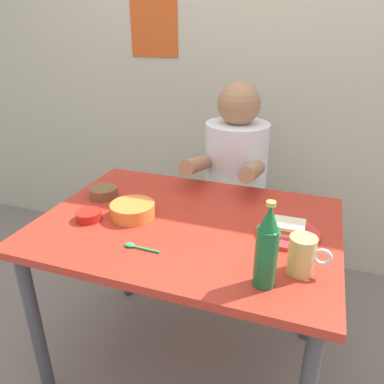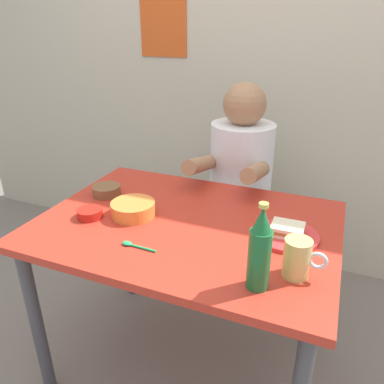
# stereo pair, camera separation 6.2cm
# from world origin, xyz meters

# --- Properties ---
(ground_plane) EXTENTS (6.00, 6.00, 0.00)m
(ground_plane) POSITION_xyz_m (0.00, 0.00, 0.00)
(ground_plane) COLOR slate
(wall_back) EXTENTS (4.40, 0.09, 2.60)m
(wall_back) POSITION_xyz_m (-0.00, 1.05, 1.30)
(wall_back) COLOR #BCB299
(wall_back) RESTS_ON ground
(dining_table) EXTENTS (1.10, 0.80, 0.74)m
(dining_table) POSITION_xyz_m (0.00, 0.00, 0.65)
(dining_table) COLOR #B72D1E
(dining_table) RESTS_ON ground
(stool) EXTENTS (0.34, 0.34, 0.45)m
(stool) POSITION_xyz_m (0.04, 0.63, 0.35)
(stool) COLOR #4C4C51
(stool) RESTS_ON ground
(person_seated) EXTENTS (0.33, 0.56, 0.72)m
(person_seated) POSITION_xyz_m (0.04, 0.62, 0.77)
(person_seated) COLOR white
(person_seated) RESTS_ON stool
(plate_orange) EXTENTS (0.22, 0.22, 0.01)m
(plate_orange) POSITION_xyz_m (0.37, 0.02, 0.75)
(plate_orange) COLOR red
(plate_orange) RESTS_ON dining_table
(sandwich) EXTENTS (0.11, 0.09, 0.04)m
(sandwich) POSITION_xyz_m (0.37, 0.02, 0.77)
(sandwich) COLOR beige
(sandwich) RESTS_ON plate_orange
(beer_mug) EXTENTS (0.13, 0.08, 0.12)m
(beer_mug) POSITION_xyz_m (0.42, -0.18, 0.80)
(beer_mug) COLOR #D1BC66
(beer_mug) RESTS_ON dining_table
(beer_bottle) EXTENTS (0.06, 0.06, 0.26)m
(beer_bottle) POSITION_xyz_m (0.33, -0.27, 0.86)
(beer_bottle) COLOR #19602D
(beer_bottle) RESTS_ON dining_table
(condiment_bowl_brown) EXTENTS (0.12, 0.12, 0.04)m
(condiment_bowl_brown) POSITION_xyz_m (-0.41, 0.09, 0.76)
(condiment_bowl_brown) COLOR brown
(condiment_bowl_brown) RESTS_ON dining_table
(soup_bowl_orange) EXTENTS (0.17, 0.17, 0.05)m
(soup_bowl_orange) POSITION_xyz_m (-0.21, -0.03, 0.77)
(soup_bowl_orange) COLOR orange
(soup_bowl_orange) RESTS_ON dining_table
(sambal_bowl_red) EXTENTS (0.10, 0.10, 0.03)m
(sambal_bowl_red) POSITION_xyz_m (-0.36, -0.11, 0.76)
(sambal_bowl_red) COLOR #B21E14
(sambal_bowl_red) RESTS_ON dining_table
(spoon) EXTENTS (0.13, 0.02, 0.01)m
(spoon) POSITION_xyz_m (-0.10, -0.23, 0.75)
(spoon) COLOR #26A559
(spoon) RESTS_ON dining_table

